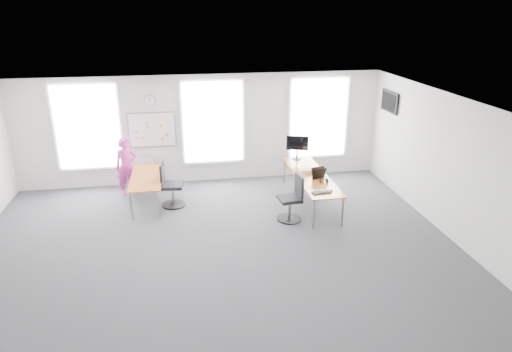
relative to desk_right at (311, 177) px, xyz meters
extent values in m
plane|color=#2A2A2F|center=(-2.56, -2.01, -0.68)|extent=(10.00, 10.00, 0.00)
plane|color=silver|center=(-2.56, -2.01, 2.32)|extent=(10.00, 10.00, 0.00)
plane|color=silver|center=(-2.56, 1.99, 0.82)|extent=(10.00, 0.00, 10.00)
plane|color=silver|center=(-2.56, -6.01, 0.82)|extent=(10.00, 0.00, 10.00)
plane|color=silver|center=(2.44, -2.01, 0.82)|extent=(0.00, 10.00, 10.00)
cube|color=silver|center=(-5.56, 1.96, 1.02)|extent=(1.60, 0.06, 2.20)
cube|color=silver|center=(-2.26, 1.96, 1.02)|extent=(1.60, 0.06, 2.20)
cube|color=silver|center=(0.74, 1.96, 1.02)|extent=(1.60, 0.06, 2.20)
cube|color=#B65E34|center=(0.00, 0.00, 0.03)|extent=(0.80, 2.99, 0.03)
cylinder|color=gray|center=(-0.34, -1.43, -0.33)|extent=(0.05, 0.05, 0.70)
cylinder|color=gray|center=(0.34, -1.43, -0.33)|extent=(0.05, 0.05, 0.70)
cylinder|color=gray|center=(-0.34, 1.43, -0.33)|extent=(0.05, 0.05, 0.70)
cylinder|color=gray|center=(0.34, 1.43, -0.33)|extent=(0.05, 0.05, 0.70)
cube|color=#B65E34|center=(-4.07, 0.64, 0.00)|extent=(0.77, 1.92, 0.03)
cylinder|color=gray|center=(-4.39, -0.26, -0.35)|extent=(0.05, 0.05, 0.67)
cylinder|color=gray|center=(-3.75, -0.26, -0.35)|extent=(0.05, 0.05, 0.67)
cylinder|color=gray|center=(-4.39, 1.53, -0.35)|extent=(0.05, 0.05, 0.67)
cylinder|color=gray|center=(-3.75, 1.53, -0.35)|extent=(0.05, 0.05, 0.67)
cylinder|color=black|center=(-0.76, -0.91, -0.66)|extent=(0.58, 0.58, 0.03)
cylinder|color=gray|center=(-0.76, -0.91, -0.41)|extent=(0.07, 0.07, 0.47)
cube|color=black|center=(-0.76, -0.91, -0.16)|extent=(0.54, 0.54, 0.08)
cube|color=black|center=(-0.54, -0.88, 0.15)|extent=(0.11, 0.47, 0.50)
cylinder|color=black|center=(-3.43, 0.36, -0.66)|extent=(0.59, 0.59, 0.03)
cylinder|color=gray|center=(-3.43, 0.36, -0.41)|extent=(0.07, 0.07, 0.48)
cube|color=black|center=(-3.43, 0.36, -0.14)|extent=(0.55, 0.55, 0.08)
cube|color=black|center=(-3.66, 0.38, 0.18)|extent=(0.11, 0.48, 0.51)
imported|color=#D7359E|center=(-4.60, 1.33, 0.09)|extent=(0.64, 0.51, 1.54)
cube|color=white|center=(-3.91, 1.96, 0.87)|extent=(1.20, 0.03, 0.90)
cylinder|color=gray|center=(-3.91, 1.96, 1.67)|extent=(0.30, 0.04, 0.30)
cube|color=black|center=(2.39, 0.99, 1.62)|extent=(0.06, 0.90, 0.55)
cube|color=black|center=(-0.09, -1.15, 0.06)|extent=(0.48, 0.27, 0.02)
ellipsoid|color=black|center=(0.16, -1.11, 0.07)|extent=(0.07, 0.11, 0.04)
cylinder|color=black|center=(0.09, -0.89, 0.05)|extent=(0.07, 0.07, 0.01)
cylinder|color=black|center=(0.08, -0.57, 0.10)|extent=(0.04, 0.10, 0.10)
cylinder|color=black|center=(0.23, -0.57, 0.10)|extent=(0.04, 0.10, 0.10)
cylinder|color=gold|center=(0.08, -0.57, 0.10)|extent=(0.01, 0.10, 0.10)
cube|color=black|center=(0.15, -0.57, 0.15)|extent=(0.17, 0.02, 0.02)
cube|color=black|center=(0.11, -0.22, 0.19)|extent=(0.37, 0.18, 0.29)
cube|color=#FF4B00|center=(0.11, -0.31, 0.18)|extent=(0.35, 0.19, 0.26)
cube|color=black|center=(0.11, -0.32, 0.19)|extent=(0.37, 0.20, 0.28)
cube|color=beige|center=(-0.08, 0.18, 0.10)|extent=(0.29, 0.22, 0.10)
cylinder|color=black|center=(-0.04, 1.29, 0.06)|extent=(0.24, 0.24, 0.02)
cylinder|color=black|center=(-0.04, 1.29, 0.18)|extent=(0.05, 0.05, 0.24)
cube|color=black|center=(-0.04, 1.27, 0.51)|extent=(0.58, 0.22, 0.40)
cube|color=black|center=(-0.04, 1.25, 0.51)|extent=(0.53, 0.18, 0.35)
camera|label=1|loc=(-3.14, -10.29, 4.05)|focal=32.00mm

